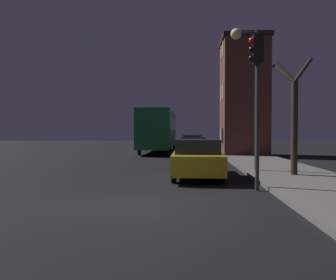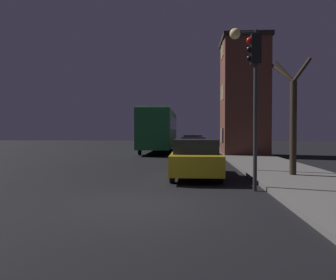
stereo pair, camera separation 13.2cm
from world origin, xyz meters
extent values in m
plane|color=black|center=(0.00, 0.00, 0.00)|extent=(120.00, 120.00, 0.00)
cube|color=brown|center=(5.28, 17.37, 4.41)|extent=(3.31, 3.66, 8.54)
cube|color=black|center=(5.28, 17.37, 8.83)|extent=(3.55, 3.90, 0.30)
cube|color=black|center=(3.60, 16.80, 1.54)|extent=(0.03, 0.70, 1.10)
cube|color=#E5C67F|center=(3.60, 17.95, 1.54)|extent=(0.03, 0.70, 1.10)
cube|color=#E5C67F|center=(3.60, 16.80, 4.81)|extent=(0.03, 0.70, 1.10)
cube|color=#E5C67F|center=(3.60, 17.95, 4.81)|extent=(0.03, 0.70, 1.10)
cube|color=#E5C67F|center=(3.60, 16.80, 8.08)|extent=(0.03, 0.70, 1.10)
cube|color=#E5C67F|center=(3.60, 17.95, 8.08)|extent=(0.03, 0.70, 1.10)
cylinder|color=#28282B|center=(3.96, 6.40, 3.19)|extent=(0.14, 0.14, 6.09)
cylinder|color=#28282B|center=(3.51, 6.40, 6.14)|extent=(0.90, 0.09, 0.09)
sphere|color=#F9E08C|center=(3.06, 6.40, 6.09)|extent=(0.47, 0.47, 0.47)
cylinder|color=#28282B|center=(3.09, 2.03, 1.93)|extent=(0.12, 0.12, 3.87)
cube|color=black|center=(3.09, 2.03, 4.32)|extent=(0.30, 0.24, 0.90)
sphere|color=red|center=(2.91, 2.03, 4.59)|extent=(0.20, 0.20, 0.20)
sphere|color=black|center=(2.91, 2.03, 4.32)|extent=(0.20, 0.20, 0.20)
sphere|color=black|center=(2.91, 2.03, 4.05)|extent=(0.20, 0.20, 0.20)
cylinder|color=#2D2319|center=(5.12, 4.92, 1.96)|extent=(0.25, 0.25, 3.63)
cylinder|color=#2D2319|center=(4.82, 5.36, 4.17)|extent=(0.75, 1.01, 0.90)
cylinder|color=#2D2319|center=(5.49, 5.10, 4.25)|extent=(0.89, 0.53, 1.04)
cylinder|color=#2D2319|center=(4.84, 5.20, 4.22)|extent=(0.68, 0.67, 0.96)
cube|color=#1E6B33|center=(-1.62, 21.26, 2.04)|extent=(2.58, 11.88, 3.11)
cube|color=black|center=(-1.62, 21.26, 2.60)|extent=(2.60, 10.93, 1.12)
cube|color=#B2B2B2|center=(-1.62, 21.26, 3.65)|extent=(2.45, 11.29, 0.12)
cylinder|color=black|center=(-0.41, 25.12, 0.48)|extent=(0.18, 0.96, 0.96)
cylinder|color=black|center=(-2.82, 25.12, 0.48)|extent=(0.18, 0.96, 0.96)
cylinder|color=black|center=(-0.41, 17.40, 0.48)|extent=(0.18, 0.96, 0.96)
cylinder|color=black|center=(-2.82, 17.40, 0.48)|extent=(0.18, 0.96, 0.96)
cube|color=olive|center=(1.33, 5.01, 0.64)|extent=(1.87, 4.75, 0.71)
cube|color=black|center=(1.33, 4.77, 1.26)|extent=(1.65, 2.47, 0.53)
cylinder|color=black|center=(2.17, 6.56, 0.29)|extent=(0.18, 0.57, 0.57)
cylinder|color=black|center=(0.48, 6.56, 0.29)|extent=(0.18, 0.57, 0.57)
cylinder|color=black|center=(2.17, 3.47, 0.29)|extent=(0.18, 0.57, 0.57)
cylinder|color=black|center=(0.48, 3.47, 0.29)|extent=(0.18, 0.57, 0.57)
cube|color=black|center=(1.35, 14.95, 0.67)|extent=(1.84, 3.92, 0.67)
cube|color=black|center=(1.35, 14.76, 1.23)|extent=(1.62, 2.04, 0.45)
cylinder|color=black|center=(2.18, 16.23, 0.33)|extent=(0.18, 0.67, 0.67)
cylinder|color=black|center=(0.52, 16.23, 0.33)|extent=(0.18, 0.67, 0.67)
cylinder|color=black|center=(2.18, 13.68, 0.33)|extent=(0.18, 0.67, 0.67)
cylinder|color=black|center=(0.52, 13.68, 0.33)|extent=(0.18, 0.67, 0.67)
cube|color=#B21E19|center=(1.39, 22.00, 0.68)|extent=(1.87, 3.93, 0.67)
cube|color=black|center=(1.39, 21.81, 1.26)|extent=(1.64, 2.04, 0.51)
cylinder|color=black|center=(2.23, 23.28, 0.34)|extent=(0.18, 0.69, 0.69)
cylinder|color=black|center=(0.54, 23.28, 0.34)|extent=(0.18, 0.69, 0.69)
cylinder|color=black|center=(2.23, 20.73, 0.34)|extent=(0.18, 0.69, 0.69)
cylinder|color=black|center=(0.54, 20.73, 0.34)|extent=(0.18, 0.69, 0.69)
camera|label=1|loc=(0.95, -8.11, 1.81)|focal=35.00mm
camera|label=2|loc=(1.08, -8.10, 1.81)|focal=35.00mm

